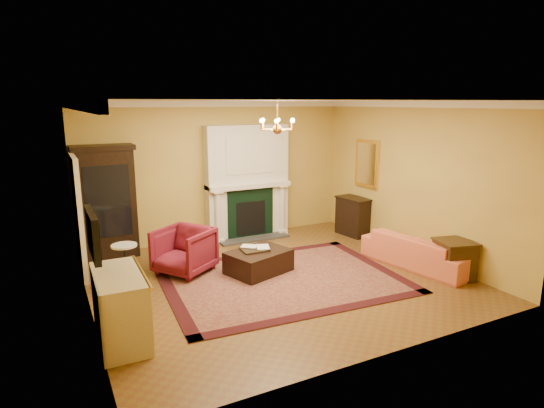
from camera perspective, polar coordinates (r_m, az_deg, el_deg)
floor at (r=7.96m, az=0.63°, el=-9.37°), size 6.00×5.50×0.02m
ceiling at (r=7.38m, az=0.68°, el=12.92°), size 6.00×5.50×0.02m
wall_back at (r=10.02m, az=-6.69°, el=4.10°), size 6.00×0.02×3.00m
wall_front at (r=5.31m, az=14.61°, el=-3.91°), size 6.00×0.02×3.00m
wall_left at (r=6.72m, az=-22.74°, el=-1.04°), size 0.02×5.50×3.00m
wall_right at (r=9.29m, az=17.36°, el=2.94°), size 0.02×5.50×3.00m
fireplace at (r=10.12m, az=-3.09°, el=2.50°), size 1.90×0.70×2.50m
crown_molding at (r=8.24m, az=-2.47°, el=12.39°), size 6.00×5.50×0.12m
doorway at (r=8.48m, az=-23.05°, el=-1.54°), size 0.08×1.05×2.10m
tv_panel at (r=6.18m, az=-21.58°, el=-3.52°), size 0.09×0.95×0.58m
gilt_mirror at (r=10.28m, az=11.82°, el=4.98°), size 0.06×0.76×1.05m
chandelier at (r=7.39m, az=0.68°, el=9.80°), size 0.63×0.55×0.53m
oriental_rug at (r=7.90m, az=1.32°, el=-9.42°), size 4.12×3.21×0.02m
china_cabinet at (r=9.29m, az=-20.02°, el=-0.08°), size 1.05×0.48×2.10m
wingback_armchair at (r=8.21m, az=-10.98°, el=-5.51°), size 1.18×1.19×0.90m
pedestal_table at (r=7.82m, az=-17.93°, el=-7.02°), size 0.41×0.41×0.73m
commode at (r=6.17m, az=-18.52°, el=-12.21°), size 0.59×1.21×0.90m
coral_sofa at (r=8.82m, az=17.92°, el=-4.93°), size 0.97×2.14×0.81m
end_table at (r=8.46m, az=21.88°, el=-6.59°), size 0.67×0.67×0.64m
console_table at (r=10.52m, az=10.16°, el=-1.61°), size 0.52×0.80×0.84m
leather_ottoman at (r=8.14m, az=-1.70°, el=-7.22°), size 1.23×1.05×0.39m
ottoman_tray at (r=8.09m, az=-2.18°, el=-5.76°), size 0.48×0.38×0.03m
book_a at (r=8.04m, az=-3.08°, el=-4.73°), size 0.15×0.18×0.28m
book_b at (r=8.08m, az=-1.97°, el=-4.51°), size 0.22×0.10×0.31m
topiary_left at (r=9.75m, az=-7.24°, el=3.81°), size 0.18×0.18×0.48m
topiary_right at (r=10.27m, az=-0.24°, el=4.05°), size 0.14×0.14×0.38m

